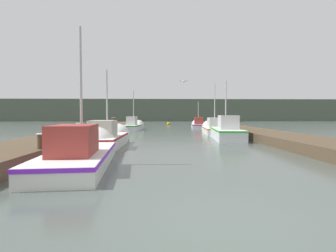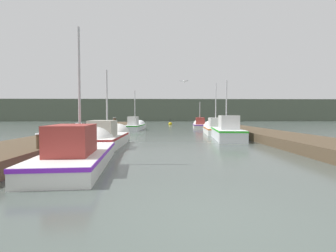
{
  "view_description": "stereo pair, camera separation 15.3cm",
  "coord_description": "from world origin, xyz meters",
  "px_view_note": "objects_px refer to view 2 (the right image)",
  "views": [
    {
      "loc": [
        -0.96,
        -3.65,
        1.61
      ],
      "look_at": [
        -0.45,
        10.64,
        0.98
      ],
      "focal_mm": 28.0,
      "sensor_mm": 36.0,
      "label": 1
    },
    {
      "loc": [
        -0.81,
        -3.65,
        1.61
      ],
      "look_at": [
        -0.45,
        10.64,
        0.98
      ],
      "focal_mm": 28.0,
      "sensor_mm": 36.0,
      "label": 2
    }
  ],
  "objects_px": {
    "channel_buoy": "(170,124)",
    "seagull_lead": "(184,81)",
    "fishing_boat_3": "(215,129)",
    "fishing_boat_2": "(225,131)",
    "mooring_piling_3": "(201,122)",
    "mooring_piling_1": "(41,148)",
    "fishing_boat_1": "(109,137)",
    "fishing_boat_5": "(200,125)",
    "mooring_piling_0": "(115,126)",
    "fishing_boat_4": "(136,126)",
    "mooring_piling_2": "(79,136)",
    "fishing_boat_0": "(83,151)"
  },
  "relations": [
    {
      "from": "mooring_piling_3",
      "to": "fishing_boat_0",
      "type": "bearing_deg",
      "value": -106.68
    },
    {
      "from": "fishing_boat_1",
      "to": "fishing_boat_2",
      "type": "height_order",
      "value": "fishing_boat_2"
    },
    {
      "from": "mooring_piling_0",
      "to": "mooring_piling_3",
      "type": "height_order",
      "value": "mooring_piling_0"
    },
    {
      "from": "fishing_boat_3",
      "to": "fishing_boat_2",
      "type": "bearing_deg",
      "value": -88.34
    },
    {
      "from": "fishing_boat_1",
      "to": "mooring_piling_3",
      "type": "relative_size",
      "value": 5.44
    },
    {
      "from": "mooring_piling_3",
      "to": "mooring_piling_1",
      "type": "bearing_deg",
      "value": -109.04
    },
    {
      "from": "fishing_boat_5",
      "to": "mooring_piling_1",
      "type": "distance_m",
      "value": 24.5
    },
    {
      "from": "fishing_boat_4",
      "to": "fishing_boat_5",
      "type": "height_order",
      "value": "fishing_boat_4"
    },
    {
      "from": "fishing_boat_2",
      "to": "mooring_piling_0",
      "type": "relative_size",
      "value": 4.84
    },
    {
      "from": "fishing_boat_1",
      "to": "mooring_piling_3",
      "type": "distance_m",
      "value": 23.7
    },
    {
      "from": "fishing_boat_0",
      "to": "fishing_boat_2",
      "type": "bearing_deg",
      "value": 46.45
    },
    {
      "from": "fishing_boat_0",
      "to": "fishing_boat_3",
      "type": "height_order",
      "value": "fishing_boat_0"
    },
    {
      "from": "fishing_boat_5",
      "to": "channel_buoy",
      "type": "bearing_deg",
      "value": 116.82
    },
    {
      "from": "mooring_piling_0",
      "to": "mooring_piling_2",
      "type": "distance_m",
      "value": 9.35
    },
    {
      "from": "fishing_boat_5",
      "to": "mooring_piling_1",
      "type": "relative_size",
      "value": 5.28
    },
    {
      "from": "fishing_boat_3",
      "to": "mooring_piling_1",
      "type": "bearing_deg",
      "value": -118.31
    },
    {
      "from": "fishing_boat_0",
      "to": "mooring_piling_1",
      "type": "height_order",
      "value": "fishing_boat_0"
    },
    {
      "from": "fishing_boat_1",
      "to": "fishing_boat_2",
      "type": "relative_size",
      "value": 0.89
    },
    {
      "from": "channel_buoy",
      "to": "fishing_boat_1",
      "type": "bearing_deg",
      "value": -98.92
    },
    {
      "from": "fishing_boat_4",
      "to": "mooring_piling_3",
      "type": "xyz_separation_m",
      "value": [
        8.2,
        8.41,
        0.14
      ]
    },
    {
      "from": "fishing_boat_5",
      "to": "mooring_piling_0",
      "type": "relative_size",
      "value": 3.86
    },
    {
      "from": "mooring_piling_0",
      "to": "mooring_piling_3",
      "type": "distance_m",
      "value": 17.13
    },
    {
      "from": "fishing_boat_0",
      "to": "channel_buoy",
      "type": "distance_m",
      "value": 31.5
    },
    {
      "from": "seagull_lead",
      "to": "channel_buoy",
      "type": "bearing_deg",
      "value": -70.6
    },
    {
      "from": "mooring_piling_2",
      "to": "mooring_piling_3",
      "type": "relative_size",
      "value": 1.13
    },
    {
      "from": "fishing_boat_5",
      "to": "mooring_piling_3",
      "type": "distance_m",
      "value": 4.51
    },
    {
      "from": "fishing_boat_1",
      "to": "mooring_piling_2",
      "type": "relative_size",
      "value": 4.82
    },
    {
      "from": "fishing_boat_5",
      "to": "mooring_piling_2",
      "type": "xyz_separation_m",
      "value": [
        -8.53,
        -19.27,
        0.25
      ]
    },
    {
      "from": "seagull_lead",
      "to": "mooring_piling_2",
      "type": "bearing_deg",
      "value": 62.68
    },
    {
      "from": "fishing_boat_4",
      "to": "mooring_piling_1",
      "type": "distance_m",
      "value": 19.0
    },
    {
      "from": "mooring_piling_0",
      "to": "mooring_piling_1",
      "type": "bearing_deg",
      "value": -90.44
    },
    {
      "from": "mooring_piling_1",
      "to": "channel_buoy",
      "type": "distance_m",
      "value": 31.93
    },
    {
      "from": "fishing_boat_2",
      "to": "mooring_piling_0",
      "type": "height_order",
      "value": "fishing_boat_2"
    },
    {
      "from": "fishing_boat_2",
      "to": "seagull_lead",
      "type": "bearing_deg",
      "value": -172.68
    },
    {
      "from": "fishing_boat_0",
      "to": "channel_buoy",
      "type": "xyz_separation_m",
      "value": [
        4.02,
        31.24,
        -0.22
      ]
    },
    {
      "from": "fishing_boat_2",
      "to": "mooring_piling_3",
      "type": "distance_m",
      "value": 18.53
    },
    {
      "from": "fishing_boat_5",
      "to": "mooring_piling_2",
      "type": "height_order",
      "value": "fishing_boat_5"
    },
    {
      "from": "fishing_boat_4",
      "to": "mooring_piling_1",
      "type": "bearing_deg",
      "value": -89.36
    },
    {
      "from": "channel_buoy",
      "to": "seagull_lead",
      "type": "height_order",
      "value": "seagull_lead"
    },
    {
      "from": "fishing_boat_1",
      "to": "fishing_boat_5",
      "type": "height_order",
      "value": "fishing_boat_1"
    },
    {
      "from": "mooring_piling_0",
      "to": "channel_buoy",
      "type": "xyz_separation_m",
      "value": [
        5.24,
        18.46,
        -0.53
      ]
    },
    {
      "from": "mooring_piling_2",
      "to": "channel_buoy",
      "type": "bearing_deg",
      "value": 79.32
    },
    {
      "from": "fishing_boat_5",
      "to": "mooring_piling_0",
      "type": "height_order",
      "value": "fishing_boat_5"
    },
    {
      "from": "fishing_boat_3",
      "to": "mooring_piling_2",
      "type": "xyz_separation_m",
      "value": [
        -8.41,
        -9.61,
        0.2
      ]
    },
    {
      "from": "fishing_boat_3",
      "to": "mooring_piling_2",
      "type": "height_order",
      "value": "fishing_boat_3"
    },
    {
      "from": "fishing_boat_0",
      "to": "fishing_boat_3",
      "type": "relative_size",
      "value": 1.16
    },
    {
      "from": "fishing_boat_5",
      "to": "mooring_piling_0",
      "type": "distance_m",
      "value": 13.08
    },
    {
      "from": "fishing_boat_4",
      "to": "fishing_boat_2",
      "type": "bearing_deg",
      "value": -50.63
    },
    {
      "from": "fishing_boat_3",
      "to": "mooring_piling_2",
      "type": "bearing_deg",
      "value": -126.88
    },
    {
      "from": "fishing_boat_4",
      "to": "fishing_boat_5",
      "type": "bearing_deg",
      "value": 32.76
    }
  ]
}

